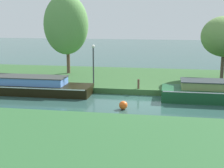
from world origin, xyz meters
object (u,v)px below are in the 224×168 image
willow_tree_left (66,25)px  channel_buoy (123,105)px  black_narrowboat (19,85)px  lamp_post (93,60)px  mooring_post_far (138,84)px  forest_barge (214,92)px  mooring_post_near (43,82)px

willow_tree_left → channel_buoy: willow_tree_left is taller
black_narrowboat → lamp_post: bearing=19.5°
mooring_post_far → channel_buoy: 4.14m
willow_tree_left → mooring_post_far: 9.44m
forest_barge → mooring_post_far: size_ratio=9.70×
black_narrowboat → mooring_post_far: 8.60m
mooring_post_near → mooring_post_far: size_ratio=0.75×
willow_tree_left → mooring_post_far: willow_tree_left is taller
willow_tree_left → mooring_post_far: size_ratio=10.27×
black_narrowboat → channel_buoy: bearing=-20.3°
mooring_post_near → channel_buoy: (6.61, -4.08, -0.40)m
black_narrowboat → channel_buoy: (8.01, -2.96, -0.33)m
black_narrowboat → willow_tree_left: (1.67, 6.23, 4.15)m
channel_buoy → lamp_post: bearing=121.4°
willow_tree_left → mooring_post_near: (-0.26, -5.11, -4.07)m
mooring_post_near → channel_buoy: mooring_post_near is taller
forest_barge → channel_buoy: (-5.55, -2.96, -0.35)m
black_narrowboat → channel_buoy: black_narrowboat is taller
lamp_post → channel_buoy: 5.94m
black_narrowboat → lamp_post: lamp_post is taller
forest_barge → channel_buoy: forest_barge is taller
channel_buoy → willow_tree_left: bearing=124.6°
willow_tree_left → channel_buoy: (6.35, -9.19, -4.47)m
black_narrowboat → forest_barge: bearing=0.0°
black_narrowboat → mooring_post_near: 1.80m
black_narrowboat → mooring_post_far: bearing=7.5°
willow_tree_left → mooring_post_near: willow_tree_left is taller
lamp_post → mooring_post_near: size_ratio=5.92×
black_narrowboat → lamp_post: 5.68m
forest_barge → channel_buoy: 6.30m
willow_tree_left → mooring_post_near: 6.54m
willow_tree_left → mooring_post_near: size_ratio=13.64×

